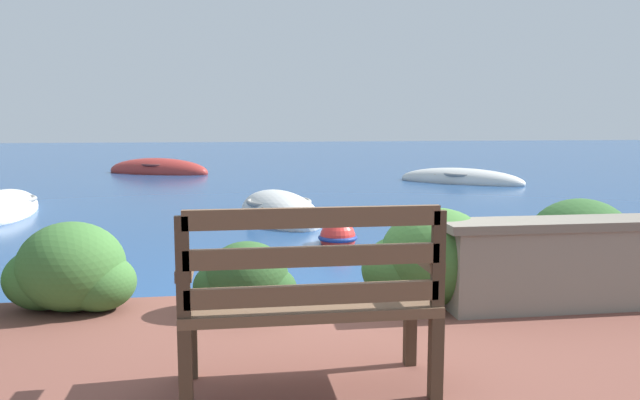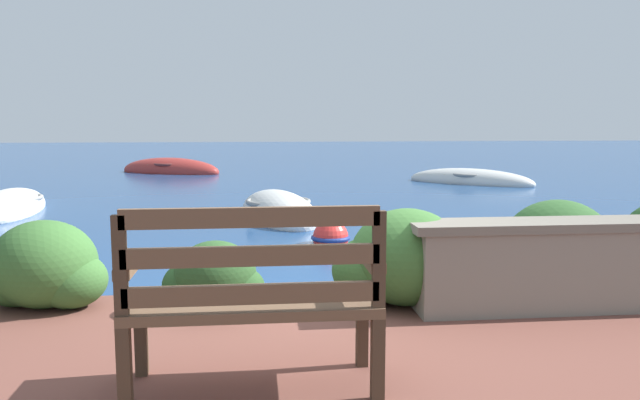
{
  "view_description": "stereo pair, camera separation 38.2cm",
  "coord_description": "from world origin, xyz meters",
  "views": [
    {
      "loc": [
        -0.83,
        -4.64,
        1.53
      ],
      "look_at": [
        0.61,
        5.19,
        0.25
      ],
      "focal_mm": 35.0,
      "sensor_mm": 36.0,
      "label": 1
    },
    {
      "loc": [
        -0.46,
        -4.69,
        1.53
      ],
      "look_at": [
        0.61,
        5.19,
        0.25
      ],
      "focal_mm": 35.0,
      "sensor_mm": 36.0,
      "label": 2
    }
  ],
  "objects": [
    {
      "name": "rowboat_outer",
      "position": [
        -2.85,
        13.78,
        0.06
      ],
      "size": [
        3.27,
        2.24,
        0.78
      ],
      "rotation": [
        0.0,
        0.0,
        2.69
      ],
      "color": "#9E2D28",
      "rests_on": "ground_plane"
    },
    {
      "name": "hedge_clump_far_right",
      "position": [
        1.84,
        -0.23,
        0.53
      ],
      "size": [
        1.04,
        0.75,
        0.71
      ],
      "color": "#2D5628",
      "rests_on": "patio_terrace"
    },
    {
      "name": "park_bench",
      "position": [
        -0.46,
        -1.79,
        0.7
      ],
      "size": [
        1.22,
        0.48,
        0.93
      ],
      "rotation": [
        0.0,
        0.0,
        0.09
      ],
      "color": "#433123",
      "rests_on": "patio_terrace"
    },
    {
      "name": "mooring_buoy",
      "position": [
        0.49,
        2.87,
        0.08
      ],
      "size": [
        0.49,
        0.49,
        0.45
      ],
      "color": "red",
      "rests_on": "ground_plane"
    },
    {
      "name": "hedge_clump_right",
      "position": [
        0.61,
        -0.45,
        0.52
      ],
      "size": [
        1.02,
        0.73,
        0.69
      ],
      "color": "#38662D",
      "rests_on": "patio_terrace"
    },
    {
      "name": "rowboat_nearest",
      "position": [
        -0.07,
        4.95,
        0.07
      ],
      "size": [
        1.57,
        2.71,
        0.76
      ],
      "rotation": [
        0.0,
        0.0,
        4.95
      ],
      "color": "silver",
      "rests_on": "ground_plane"
    },
    {
      "name": "hedge_clump_left",
      "position": [
        -1.93,
        -0.24,
        0.49
      ],
      "size": [
        0.91,
        0.65,
        0.62
      ],
      "color": "#38662D",
      "rests_on": "patio_terrace"
    },
    {
      "name": "stone_wall",
      "position": [
        1.76,
        -0.68,
        0.54
      ],
      "size": [
        2.34,
        0.39,
        0.63
      ],
      "color": "gray",
      "rests_on": "patio_terrace"
    },
    {
      "name": "ground_plane",
      "position": [
        0.0,
        0.0,
        0.0
      ],
      "size": [
        80.0,
        80.0,
        0.0
      ],
      "color": "navy"
    },
    {
      "name": "rowboat_mid",
      "position": [
        -4.59,
        6.34,
        0.05
      ],
      "size": [
        1.62,
        3.3,
        0.6
      ],
      "rotation": [
        0.0,
        0.0,
        4.9
      ],
      "color": "silver",
      "rests_on": "ground_plane"
    },
    {
      "name": "hedge_clump_centre",
      "position": [
        -0.74,
        -0.44,
        0.43
      ],
      "size": [
        0.71,
        0.51,
        0.48
      ],
      "color": "#284C23",
      "rests_on": "patio_terrace"
    },
    {
      "name": "rowboat_far",
      "position": [
        4.81,
        9.95,
        0.05
      ],
      "size": [
        2.99,
        2.78,
        0.63
      ],
      "rotation": [
        0.0,
        0.0,
        2.42
      ],
      "color": "silver",
      "rests_on": "ground_plane"
    }
  ]
}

